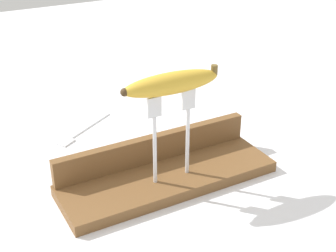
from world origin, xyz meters
TOP-DOWN VIEW (x-y plane):
  - ground_plane at (0.00, 0.00)m, footprint 3.00×3.00m
  - wooden_board at (0.00, 0.00)m, footprint 0.41×0.13m
  - board_backstop at (0.00, 0.06)m, footprint 0.40×0.02m
  - fork_stand_center at (0.00, -0.01)m, footprint 0.09×0.01m
  - banana_raised_center at (-0.00, -0.01)m, footprint 0.18×0.04m
  - fork_fallen_near at (-0.08, 0.27)m, footprint 0.16×0.11m

SIDE VIEW (x-z plane):
  - ground_plane at x=0.00m, z-range 0.00..0.00m
  - fork_fallen_near at x=-0.08m, z-range 0.00..0.01m
  - wooden_board at x=0.00m, z-range 0.00..0.02m
  - board_backstop at x=0.00m, z-range 0.02..0.07m
  - fork_stand_center at x=0.00m, z-range 0.04..0.21m
  - banana_raised_center at x=0.00m, z-range 0.19..0.23m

